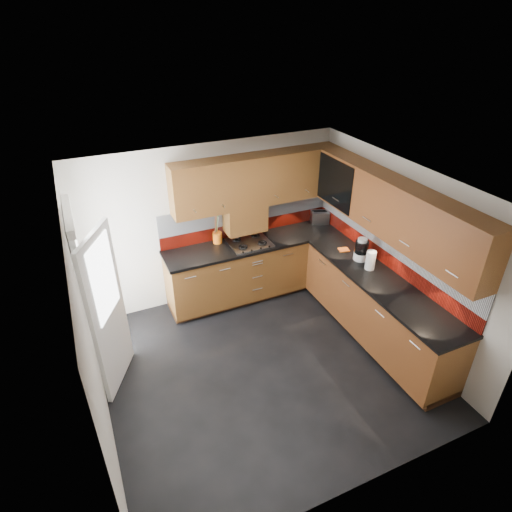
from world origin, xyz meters
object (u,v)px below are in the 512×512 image
food_processor (361,250)px  toaster (320,217)px  utensil_pot (217,236)px  gas_hob (250,243)px

food_processor → toaster: bearing=85.6°
utensil_pot → food_processor: (1.63, -1.26, 0.04)m
utensil_pot → food_processor: size_ratio=1.49×
gas_hob → food_processor: food_processor is taller
gas_hob → utensil_pot: size_ratio=1.24×
gas_hob → food_processor: size_ratio=1.86×
toaster → food_processor: bearing=-94.4°
gas_hob → utensil_pot: (-0.42, 0.22, 0.09)m
food_processor → utensil_pot: bearing=142.2°
utensil_pot → food_processor: 2.06m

